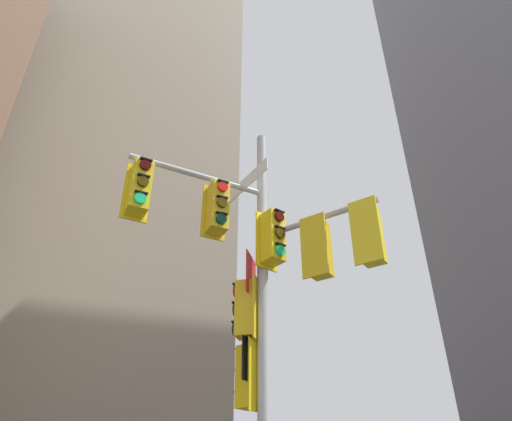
% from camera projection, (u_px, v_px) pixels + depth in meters
% --- Properties ---
extents(building_mid_block, '(16.18, 16.18, 47.48)m').
position_uv_depth(building_mid_block, '(117.00, 188.00, 39.03)').
color(building_mid_block, tan).
rests_on(building_mid_block, ground).
extents(signal_pole_assembly, '(4.16, 2.64, 8.44)m').
position_uv_depth(signal_pole_assembly, '(259.00, 275.00, 8.19)').
color(signal_pole_assembly, '#B2B2B5').
rests_on(signal_pole_assembly, ground).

